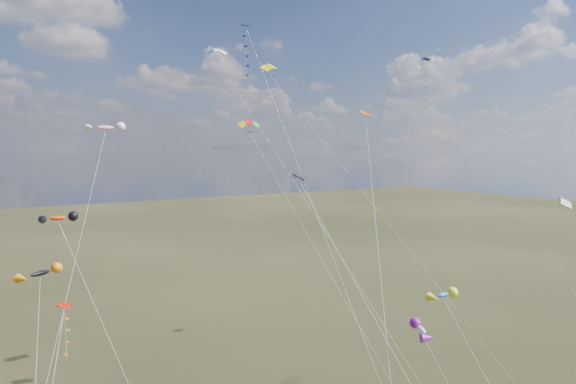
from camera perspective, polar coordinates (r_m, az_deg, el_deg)
diamond_black_high at (r=63.64m, az=16.18°, el=9.89°), size 11.27×18.71×33.35m
diamond_navy_tall at (r=42.15m, az=-3.45°, el=12.38°), size 3.51×18.90×32.89m
diamond_black_mid at (r=27.81m, az=8.79°, el=-12.13°), size 7.90×10.69×21.39m
diamond_red_low at (r=39.43m, az=-23.63°, el=-14.91°), size 4.81×10.53×12.17m
diamond_orange_center at (r=35.26m, az=9.70°, el=-3.14°), size 10.80×16.27×25.66m
parafoil_yellow at (r=53.59m, az=-1.68°, el=13.55°), size 15.87×21.55×31.67m
parafoil_blue_white at (r=65.92m, az=-7.78°, el=15.17°), size 9.73×28.32×35.43m
parafoil_striped at (r=52.26m, az=28.52°, el=-0.82°), size 10.61×14.67×18.83m
parafoil_tricolor at (r=47.78m, az=-4.19°, el=7.47°), size 9.72×13.42×25.67m
novelty_black_orange at (r=45.64m, az=-25.82°, el=-8.19°), size 4.04×11.13×13.38m
novelty_orange_black at (r=43.50m, az=-24.14°, el=-2.80°), size 6.25×11.34×17.82m
novelty_white_purple at (r=31.11m, az=14.68°, el=-14.72°), size 4.72×6.99×12.85m
novelty_redwhite_stripe at (r=54.46m, az=-19.62°, el=6.66°), size 11.68×16.82×25.38m
novelty_blue_yellow at (r=38.61m, az=16.92°, el=-10.98°), size 2.93×8.57×12.83m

